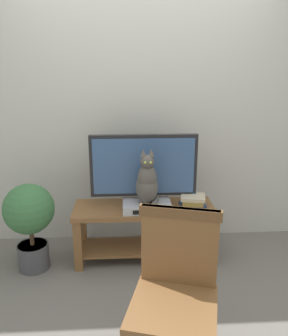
{
  "coord_description": "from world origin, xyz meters",
  "views": [
    {
      "loc": [
        -0.16,
        -2.17,
        1.71
      ],
      "look_at": [
        -0.0,
        0.59,
        0.88
      ],
      "focal_mm": 36.76,
      "sensor_mm": 36.0,
      "label": 1
    }
  ],
  "objects_px": {
    "book_stack": "(193,201)",
    "tv_stand": "(144,223)",
    "media_box": "(147,206)",
    "tv": "(143,168)",
    "cat": "(147,182)",
    "potted_plant": "(30,218)",
    "wooden_chair": "(176,283)"
  },
  "relations": [
    {
      "from": "media_box",
      "to": "book_stack",
      "type": "height_order",
      "value": "book_stack"
    },
    {
      "from": "cat",
      "to": "wooden_chair",
      "type": "bearing_deg",
      "value": -85.15
    },
    {
      "from": "media_box",
      "to": "wooden_chair",
      "type": "relative_size",
      "value": 0.44
    },
    {
      "from": "media_box",
      "to": "wooden_chair",
      "type": "bearing_deg",
      "value": -85.16
    },
    {
      "from": "wooden_chair",
      "to": "potted_plant",
      "type": "xyz_separation_m",
      "value": [
        -1.08,
        1.05,
        -0.06
      ]
    },
    {
      "from": "media_box",
      "to": "tv",
      "type": "bearing_deg",
      "value": 101.0
    },
    {
      "from": "wooden_chair",
      "to": "book_stack",
      "type": "relative_size",
      "value": 3.93
    },
    {
      "from": "media_box",
      "to": "potted_plant",
      "type": "bearing_deg",
      "value": -177.39
    },
    {
      "from": "cat",
      "to": "potted_plant",
      "type": "height_order",
      "value": "cat"
    },
    {
      "from": "book_stack",
      "to": "potted_plant",
      "type": "distance_m",
      "value": 1.41
    },
    {
      "from": "wooden_chair",
      "to": "tv",
      "type": "bearing_deg",
      "value": 95.44
    },
    {
      "from": "wooden_chair",
      "to": "potted_plant",
      "type": "relative_size",
      "value": 1.22
    },
    {
      "from": "tv_stand",
      "to": "potted_plant",
      "type": "relative_size",
      "value": 1.61
    },
    {
      "from": "cat",
      "to": "potted_plant",
      "type": "distance_m",
      "value": 1.03
    },
    {
      "from": "tv_stand",
      "to": "book_stack",
      "type": "relative_size",
      "value": 5.17
    },
    {
      "from": "tv",
      "to": "wooden_chair",
      "type": "distance_m",
      "value": 1.26
    },
    {
      "from": "tv_stand",
      "to": "cat",
      "type": "distance_m",
      "value": 0.43
    },
    {
      "from": "tv",
      "to": "cat",
      "type": "bearing_deg",
      "value": -79.77
    },
    {
      "from": "tv_stand",
      "to": "book_stack",
      "type": "distance_m",
      "value": 0.48
    },
    {
      "from": "tv",
      "to": "media_box",
      "type": "xyz_separation_m",
      "value": [
        0.02,
        -0.12,
        -0.31
      ]
    },
    {
      "from": "cat",
      "to": "wooden_chair",
      "type": "xyz_separation_m",
      "value": [
        0.09,
        -1.08,
        -0.22
      ]
    },
    {
      "from": "book_stack",
      "to": "potted_plant",
      "type": "relative_size",
      "value": 0.31
    },
    {
      "from": "book_stack",
      "to": "cat",
      "type": "bearing_deg",
      "value": -171.6
    },
    {
      "from": "media_box",
      "to": "potted_plant",
      "type": "height_order",
      "value": "potted_plant"
    },
    {
      "from": "tv",
      "to": "book_stack",
      "type": "height_order",
      "value": "tv"
    },
    {
      "from": "tv_stand",
      "to": "potted_plant",
      "type": "bearing_deg",
      "value": -173.44
    },
    {
      "from": "book_stack",
      "to": "tv_stand",
      "type": "bearing_deg",
      "value": 177.27
    },
    {
      "from": "media_box",
      "to": "book_stack",
      "type": "relative_size",
      "value": 1.72
    },
    {
      "from": "tv",
      "to": "cat",
      "type": "xyz_separation_m",
      "value": [
        0.02,
        -0.13,
        -0.09
      ]
    },
    {
      "from": "tv_stand",
      "to": "book_stack",
      "type": "bearing_deg",
      "value": -2.73
    },
    {
      "from": "tv_stand",
      "to": "media_box",
      "type": "distance_m",
      "value": 0.21
    },
    {
      "from": "tv",
      "to": "cat",
      "type": "height_order",
      "value": "tv"
    }
  ]
}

